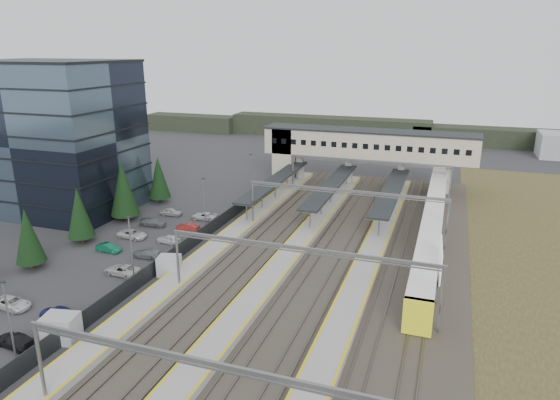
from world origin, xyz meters
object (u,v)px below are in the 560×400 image
at_px(relay_cabin_near, 61,328).
at_px(relay_cabin_far, 169,266).
at_px(office_building, 54,137).
at_px(train, 433,221).
at_px(footbridge, 354,146).
at_px(billboard, 440,261).

distance_m(relay_cabin_near, relay_cabin_far, 15.70).
xyz_separation_m(office_building, relay_cabin_far, (30.87, -16.91, -11.02)).
bearing_deg(office_building, train, 7.21).
height_order(relay_cabin_near, footbridge, footbridge).
height_order(office_building, footbridge, office_building).
distance_m(office_building, train, 61.33).
height_order(footbridge, train, footbridge).
xyz_separation_m(relay_cabin_near, train, (31.22, 40.06, 0.71)).
bearing_deg(relay_cabin_far, train, 40.07).
xyz_separation_m(footbridge, billboard, (17.82, -41.40, -3.98)).
height_order(office_building, relay_cabin_far, office_building).
bearing_deg(office_building, billboard, -10.50).
xyz_separation_m(office_building, relay_cabin_near, (28.78, -32.47, -10.91)).
distance_m(relay_cabin_near, footbridge, 64.57).
height_order(relay_cabin_near, billboard, billboard).
bearing_deg(footbridge, office_building, -145.53).
xyz_separation_m(relay_cabin_near, footbridge, (14.92, 62.47, 6.65)).
height_order(footbridge, billboard, footbridge).
bearing_deg(footbridge, train, -53.97).
xyz_separation_m(footbridge, train, (16.30, -22.41, -5.93)).
distance_m(office_building, footbridge, 53.18).
bearing_deg(train, office_building, -172.79).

